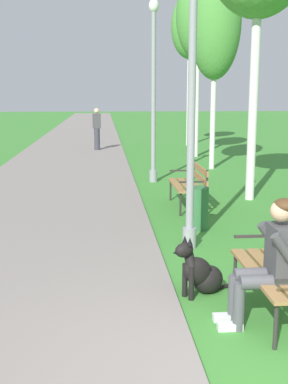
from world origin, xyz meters
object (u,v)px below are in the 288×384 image
object	(u,v)px
park_bench_mid	(190,182)
lamp_post_near	(192,80)
birch_tree_fourth	(215,24)
litter_bin	(198,208)
person_seated_on_near_bench	(270,257)
dog_black	(201,273)
birch_tree_sixth	(190,28)
pedestrian_distant	(97,129)
lamp_post_mid	(153,90)
park_bench_near	(283,267)
birch_tree_fifth	(198,17)

from	to	relation	value
park_bench_mid	lamp_post_near	size ratio (longest dim) A/B	0.33
birch_tree_fourth	litter_bin	bearing A→B (deg)	-104.05
person_seated_on_near_bench	dog_black	distance (m)	1.01
lamp_post_near	birch_tree_sixth	xyz separation A→B (m)	(2.42, 14.60, 2.50)
litter_bin	pedestrian_distant	size ratio (longest dim) A/B	0.42
lamp_post_mid	pedestrian_distant	world-z (taller)	lamp_post_mid
litter_bin	pedestrian_distant	world-z (taller)	pedestrian_distant
park_bench_near	birch_tree_fifth	size ratio (longest dim) A/B	0.24
park_bench_mid	birch_tree_fifth	xyz separation A→B (m)	(1.58, 8.04, 4.24)
birch_tree_sixth	lamp_post_near	bearing A→B (deg)	-99.40
dog_black	lamp_post_near	bearing A→B (deg)	84.58
birch_tree_sixth	litter_bin	bearing A→B (deg)	-98.82
lamp_post_near	dog_black	bearing A→B (deg)	-95.42
dog_black	person_seated_on_near_bench	bearing A→B (deg)	-56.53
person_seated_on_near_bench	lamp_post_mid	bearing A→B (deg)	92.24
birch_tree_fifth	park_bench_mid	bearing A→B (deg)	-101.08
park_bench_near	birch_tree_fifth	xyz separation A→B (m)	(1.49, 12.98, 4.24)
park_bench_near	lamp_post_near	world-z (taller)	lamp_post_near
birch_tree_fifth	pedestrian_distant	bearing A→B (deg)	148.75
birch_tree_sixth	person_seated_on_near_bench	bearing A→B (deg)	-96.91
park_bench_mid	person_seated_on_near_bench	size ratio (longest dim) A/B	1.20
person_seated_on_near_bench	birch_tree_sixth	size ratio (longest dim) A/B	0.20
person_seated_on_near_bench	lamp_post_near	bearing A→B (deg)	97.78
dog_black	birch_tree_fourth	bearing A→B (deg)	77.20
park_bench_mid	birch_tree_fourth	size ratio (longest dim) A/B	0.26
lamp_post_near	birch_tree_fifth	size ratio (longest dim) A/B	0.74
park_bench_mid	lamp_post_mid	bearing A→B (deg)	98.39
birch_tree_fifth	birch_tree_sixth	distance (m)	3.95
dog_black	birch_tree_fourth	distance (m)	10.45
park_bench_mid	lamp_post_near	world-z (taller)	lamp_post_near
litter_bin	park_bench_near	bearing A→B (deg)	-85.89
lamp_post_near	park_bench_near	bearing A→B (deg)	-76.63
dog_black	birch_tree_sixth	size ratio (longest dim) A/B	0.12
dog_black	birch_tree_fourth	world-z (taller)	birch_tree_fourth
park_bench_mid	pedestrian_distant	size ratio (longest dim) A/B	0.91
park_bench_mid	birch_tree_fourth	xyz separation A→B (m)	(1.52, 5.09, 3.63)
dog_black	birch_tree_sixth	world-z (taller)	birch_tree_sixth
birch_tree_fourth	person_seated_on_near_bench	bearing A→B (deg)	-99.12
park_bench_mid	birch_tree_fourth	bearing A→B (deg)	73.38
park_bench_mid	person_seated_on_near_bench	world-z (taller)	person_seated_on_near_bench
lamp_post_near	birch_tree_sixth	distance (m)	15.01
park_bench_mid	litter_bin	distance (m)	1.62
lamp_post_near	litter_bin	bearing A→B (deg)	73.27
pedestrian_distant	park_bench_near	bearing A→B (deg)	-82.39
pedestrian_distant	birch_tree_fifth	bearing A→B (deg)	-31.25
park_bench_mid	birch_tree_sixth	xyz separation A→B (m)	(1.95, 11.97, 4.37)
person_seated_on_near_bench	pedestrian_distant	xyz separation A→B (m)	(-1.81, 15.31, 0.16)
birch_tree_fourth	litter_bin	distance (m)	7.88
person_seated_on_near_bench	park_bench_mid	bearing A→B (deg)	88.64
park_bench_near	person_seated_on_near_bench	xyz separation A→B (m)	(-0.21, -0.19, 0.17)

